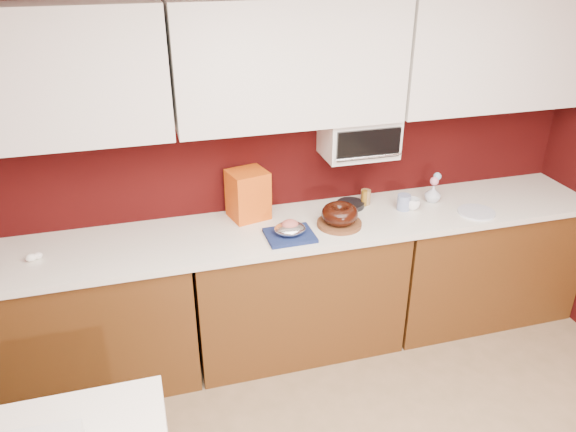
% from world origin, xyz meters
% --- Properties ---
extents(wall_back, '(4.00, 0.02, 2.50)m').
position_xyz_m(wall_back, '(0.00, 2.25, 1.25)').
color(wall_back, '#340707').
rests_on(wall_back, floor).
extents(base_cabinet_left, '(1.31, 0.58, 0.86)m').
position_xyz_m(base_cabinet_left, '(-1.33, 1.94, 0.43)').
color(base_cabinet_left, '#542F10').
rests_on(base_cabinet_left, floor).
extents(base_cabinet_center, '(1.31, 0.58, 0.86)m').
position_xyz_m(base_cabinet_center, '(0.00, 1.94, 0.43)').
color(base_cabinet_center, '#542F10').
rests_on(base_cabinet_center, floor).
extents(base_cabinet_right, '(1.31, 0.58, 0.86)m').
position_xyz_m(base_cabinet_right, '(1.33, 1.94, 0.43)').
color(base_cabinet_right, '#542F10').
rests_on(base_cabinet_right, floor).
extents(countertop, '(4.00, 0.62, 0.04)m').
position_xyz_m(countertop, '(0.00, 1.94, 0.88)').
color(countertop, white).
rests_on(countertop, base_cabinet_center).
extents(upper_cabinet_left, '(1.31, 0.33, 0.70)m').
position_xyz_m(upper_cabinet_left, '(-1.33, 2.08, 1.85)').
color(upper_cabinet_left, white).
rests_on(upper_cabinet_left, wall_back).
extents(upper_cabinet_center, '(1.31, 0.33, 0.70)m').
position_xyz_m(upper_cabinet_center, '(0.00, 2.08, 1.85)').
color(upper_cabinet_center, white).
rests_on(upper_cabinet_center, wall_back).
extents(upper_cabinet_right, '(1.31, 0.33, 0.70)m').
position_xyz_m(upper_cabinet_right, '(1.33, 2.08, 1.85)').
color(upper_cabinet_right, white).
rests_on(upper_cabinet_right, wall_back).
extents(toaster_oven, '(0.45, 0.30, 0.25)m').
position_xyz_m(toaster_oven, '(0.45, 2.10, 1.38)').
color(toaster_oven, white).
rests_on(toaster_oven, upper_cabinet_center).
extents(toaster_oven_door, '(0.40, 0.02, 0.18)m').
position_xyz_m(toaster_oven_door, '(0.45, 1.94, 1.38)').
color(toaster_oven_door, black).
rests_on(toaster_oven_door, toaster_oven).
extents(toaster_oven_handle, '(0.42, 0.02, 0.02)m').
position_xyz_m(toaster_oven_handle, '(0.45, 1.93, 1.30)').
color(toaster_oven_handle, silver).
rests_on(toaster_oven_handle, toaster_oven).
extents(cake_base, '(0.28, 0.28, 0.03)m').
position_xyz_m(cake_base, '(0.25, 1.86, 0.91)').
color(cake_base, brown).
rests_on(cake_base, countertop).
extents(bundt_cake, '(0.24, 0.24, 0.09)m').
position_xyz_m(bundt_cake, '(0.25, 1.86, 0.98)').
color(bundt_cake, black).
rests_on(bundt_cake, cake_base).
extents(navy_towel, '(0.28, 0.24, 0.02)m').
position_xyz_m(navy_towel, '(-0.08, 1.80, 0.91)').
color(navy_towel, navy).
rests_on(navy_towel, countertop).
extents(foil_ham_nest, '(0.19, 0.16, 0.07)m').
position_xyz_m(foil_ham_nest, '(-0.08, 1.80, 0.96)').
color(foil_ham_nest, silver).
rests_on(foil_ham_nest, navy_towel).
extents(roasted_ham, '(0.13, 0.12, 0.07)m').
position_xyz_m(roasted_ham, '(-0.08, 1.80, 0.98)').
color(roasted_ham, '#C36259').
rests_on(roasted_ham, foil_ham_nest).
extents(pandoro_box, '(0.27, 0.25, 0.31)m').
position_xyz_m(pandoro_box, '(-0.26, 2.13, 1.05)').
color(pandoro_box, red).
rests_on(pandoro_box, countertop).
extents(dark_pan, '(0.21, 0.21, 0.03)m').
position_xyz_m(dark_pan, '(0.41, 2.09, 0.92)').
color(dark_pan, black).
rests_on(dark_pan, countertop).
extents(coffee_mug, '(0.10, 0.10, 0.09)m').
position_xyz_m(coffee_mug, '(0.79, 1.95, 0.94)').
color(coffee_mug, white).
rests_on(coffee_mug, countertop).
extents(blue_jar, '(0.09, 0.09, 0.10)m').
position_xyz_m(blue_jar, '(0.73, 1.96, 0.95)').
color(blue_jar, navy).
rests_on(blue_jar, countertop).
extents(flower_vase, '(0.11, 0.11, 0.13)m').
position_xyz_m(flower_vase, '(0.97, 2.02, 0.96)').
color(flower_vase, silver).
rests_on(flower_vase, countertop).
extents(flower_pink, '(0.06, 0.06, 0.06)m').
position_xyz_m(flower_pink, '(0.97, 2.02, 1.05)').
color(flower_pink, pink).
rests_on(flower_pink, flower_vase).
extents(flower_blue, '(0.05, 0.05, 0.05)m').
position_xyz_m(flower_blue, '(1.00, 2.04, 1.07)').
color(flower_blue, '#83B1D2').
rests_on(flower_blue, flower_vase).
extents(china_plate, '(0.31, 0.31, 0.01)m').
position_xyz_m(china_plate, '(1.16, 1.78, 0.91)').
color(china_plate, silver).
rests_on(china_plate, countertop).
extents(amber_bottle, '(0.04, 0.04, 0.11)m').
position_xyz_m(amber_bottle, '(0.51, 2.08, 0.95)').
color(amber_bottle, brown).
rests_on(amber_bottle, countertop).
extents(paper_cup, '(0.08, 0.08, 0.10)m').
position_xyz_m(paper_cup, '(0.52, 2.10, 0.95)').
color(paper_cup, olive).
rests_on(paper_cup, countertop).
extents(egg_left, '(0.07, 0.06, 0.05)m').
position_xyz_m(egg_left, '(-1.51, 1.92, 0.92)').
color(egg_left, white).
rests_on(egg_left, countertop).
extents(egg_right, '(0.06, 0.05, 0.04)m').
position_xyz_m(egg_right, '(-1.48, 1.94, 0.92)').
color(egg_right, white).
rests_on(egg_right, countertop).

